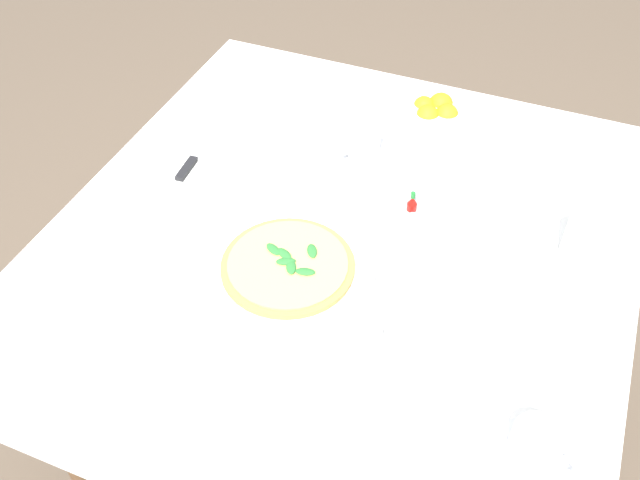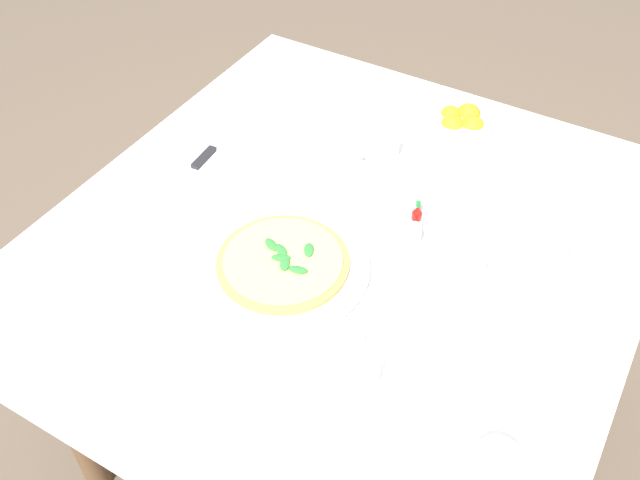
# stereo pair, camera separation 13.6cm
# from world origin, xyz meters

# --- Properties ---
(ground_plane) EXTENTS (8.00, 8.00, 0.00)m
(ground_plane) POSITION_xyz_m (0.00, 0.00, 0.00)
(ground_plane) COLOR brown
(dining_table) EXTENTS (1.10, 1.10, 0.74)m
(dining_table) POSITION_xyz_m (0.00, 0.00, 0.60)
(dining_table) COLOR white
(dining_table) RESTS_ON ground_plane
(pizza_plate) EXTENTS (0.32, 0.32, 0.02)m
(pizza_plate) POSITION_xyz_m (-0.17, 0.06, 0.75)
(pizza_plate) COLOR white
(pizza_plate) RESTS_ON dining_table
(pizza) EXTENTS (0.25, 0.25, 0.02)m
(pizza) POSITION_xyz_m (-0.17, 0.06, 0.76)
(pizza) COLOR #C68E47
(pizza) RESTS_ON pizza_plate
(coffee_cup_far_left) EXTENTS (0.13, 0.13, 0.06)m
(coffee_cup_far_left) POSITION_xyz_m (0.14, -0.30, 0.76)
(coffee_cup_far_left) COLOR white
(coffee_cup_far_left) RESTS_ON dining_table
(coffee_cup_far_right) EXTENTS (0.13, 0.13, 0.07)m
(coffee_cup_far_right) POSITION_xyz_m (-0.38, -0.43, 0.77)
(coffee_cup_far_right) COLOR white
(coffee_cup_far_right) RESTS_ON dining_table
(coffee_cup_right_edge) EXTENTS (0.13, 0.13, 0.06)m
(coffee_cup_right_edge) POSITION_xyz_m (-0.32, -0.17, 0.76)
(coffee_cup_right_edge) COLOR white
(coffee_cup_right_edge) RESTS_ON dining_table
(coffee_cup_near_left) EXTENTS (0.13, 0.13, 0.07)m
(coffee_cup_near_left) POSITION_xyz_m (0.22, 0.05, 0.77)
(coffee_cup_near_left) COLOR white
(coffee_cup_near_left) RESTS_ON dining_table
(water_glass_near_right) EXTENTS (0.07, 0.07, 0.12)m
(water_glass_near_right) POSITION_xyz_m (0.06, -0.43, 0.79)
(water_glass_near_right) COLOR white
(water_glass_near_right) RESTS_ON dining_table
(water_glass_center_back) EXTENTS (0.07, 0.07, 0.11)m
(water_glass_center_back) POSITION_xyz_m (-0.03, -0.24, 0.79)
(water_glass_center_back) COLOR white
(water_glass_center_back) RESTS_ON dining_table
(napkin_folded) EXTENTS (0.23, 0.14, 0.02)m
(napkin_folded) POSITION_xyz_m (0.05, 0.37, 0.75)
(napkin_folded) COLOR white
(napkin_folded) RESTS_ON dining_table
(dinner_knife) EXTENTS (0.20, 0.03, 0.01)m
(dinner_knife) POSITION_xyz_m (0.05, 0.37, 0.76)
(dinner_knife) COLOR silver
(dinner_knife) RESTS_ON napkin_folded
(citrus_bowl) EXTENTS (0.15, 0.15, 0.07)m
(citrus_bowl) POSITION_xyz_m (0.38, -0.06, 0.76)
(citrus_bowl) COLOR white
(citrus_bowl) RESTS_ON dining_table
(hot_sauce_bottle) EXTENTS (0.02, 0.02, 0.08)m
(hot_sauce_bottle) POSITION_xyz_m (0.04, -0.11, 0.77)
(hot_sauce_bottle) COLOR #B7140F
(hot_sauce_bottle) RESTS_ON dining_table
(salt_shaker) EXTENTS (0.03, 0.03, 0.06)m
(salt_shaker) POSITION_xyz_m (0.07, -0.10, 0.76)
(salt_shaker) COLOR white
(salt_shaker) RESTS_ON dining_table
(pepper_shaker) EXTENTS (0.03, 0.03, 0.06)m
(pepper_shaker) POSITION_xyz_m (0.01, -0.12, 0.76)
(pepper_shaker) COLOR white
(pepper_shaker) RESTS_ON dining_table
(menu_card) EXTENTS (0.02, 0.09, 0.06)m
(menu_card) POSITION_xyz_m (0.19, -0.08, 0.77)
(menu_card) COLOR white
(menu_card) RESTS_ON dining_table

